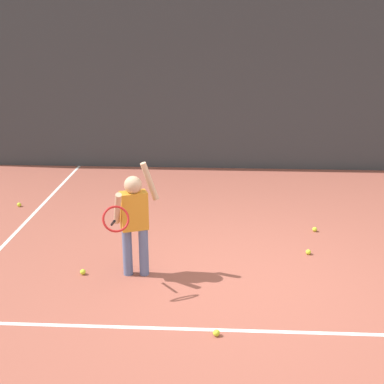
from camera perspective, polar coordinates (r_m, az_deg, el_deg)
ground_plane at (r=5.97m, az=5.77°, el=-9.90°), size 20.00×20.00×0.00m
court_line_baseline at (r=5.13m, az=6.26°, el=-15.11°), size 9.00×0.05×0.00m
court_line_sideline at (r=7.42m, az=-19.73°, el=-5.04°), size 0.05×9.00×0.00m
back_fence_windscreen at (r=10.05m, az=4.91°, el=12.37°), size 12.28×0.08×3.51m
fence_post_1 at (r=10.23m, az=-6.62°, el=12.85°), size 0.09×0.09×3.66m
fence_post_2 at (r=10.36m, az=16.28°, el=12.32°), size 0.09×0.09×3.66m
tennis_player at (r=5.82m, az=-6.52°, el=-2.82°), size 0.56×0.75×1.35m
tennis_ball_0 at (r=7.45m, az=13.49°, el=-4.06°), size 0.07×0.07×0.07m
tennis_ball_1 at (r=8.64m, az=-18.68°, el=-1.34°), size 0.07×0.07×0.07m
tennis_ball_3 at (r=6.21m, az=-12.05°, el=-8.69°), size 0.07×0.07×0.07m
tennis_ball_5 at (r=6.73m, az=12.82°, el=-6.53°), size 0.07×0.07×0.07m
tennis_ball_6 at (r=5.03m, az=2.73°, el=-15.38°), size 0.07×0.07×0.07m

